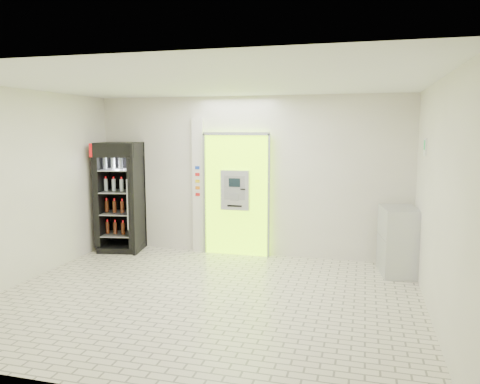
% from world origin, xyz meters
% --- Properties ---
extents(ground, '(6.00, 6.00, 0.00)m').
position_xyz_m(ground, '(0.00, 0.00, 0.00)').
color(ground, beige).
rests_on(ground, ground).
extents(room_shell, '(6.00, 6.00, 6.00)m').
position_xyz_m(room_shell, '(0.00, 0.00, 1.84)').
color(room_shell, silver).
rests_on(room_shell, ground).
extents(atm_assembly, '(1.30, 0.24, 2.33)m').
position_xyz_m(atm_assembly, '(-0.20, 2.41, 1.17)').
color(atm_assembly, '#9EF803').
rests_on(atm_assembly, ground).
extents(pillar, '(0.22, 0.11, 2.60)m').
position_xyz_m(pillar, '(-0.98, 2.45, 1.30)').
color(pillar, silver).
rests_on(pillar, ground).
extents(beverage_cooler, '(0.92, 0.86, 2.13)m').
position_xyz_m(beverage_cooler, '(-2.49, 2.14, 1.02)').
color(beverage_cooler, black).
rests_on(beverage_cooler, ground).
extents(steel_cabinet, '(0.68, 0.91, 1.11)m').
position_xyz_m(steel_cabinet, '(2.71, 1.90, 0.56)').
color(steel_cabinet, '#B4B7BD').
rests_on(steel_cabinet, ground).
extents(exit_sign, '(0.02, 0.22, 0.26)m').
position_xyz_m(exit_sign, '(2.99, 1.40, 2.12)').
color(exit_sign, white).
rests_on(exit_sign, room_shell).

